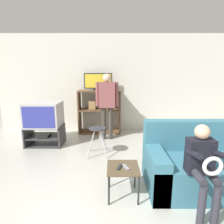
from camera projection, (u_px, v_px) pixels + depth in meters
wall_back at (115, 84)px, 5.13m from camera, size 6.40×0.06×2.60m
tv_stand at (46, 135)px, 4.24m from camera, size 0.79×0.55×0.43m
television_main at (44, 114)px, 4.15m from camera, size 0.75×0.62×0.53m
media_shelf at (100, 111)px, 5.01m from camera, size 1.11×0.42×1.15m
television_flat at (99, 82)px, 4.87m from camera, size 0.73×0.20×0.44m
folding_stool at (98, 133)px, 3.63m from camera, size 0.41×0.37×0.57m
snack_table at (123, 171)px, 2.44m from camera, size 0.41×0.41×0.41m
remote_control_black at (120, 167)px, 2.41m from camera, size 0.08×0.15×0.02m
remote_control_white at (126, 167)px, 2.40m from camera, size 0.09×0.15×0.02m
couch at (210, 166)px, 2.65m from camera, size 1.81×0.85×0.91m
person_standing_adult at (107, 100)px, 4.43m from camera, size 0.53×0.20×1.58m
person_seated_child at (203, 162)px, 2.10m from camera, size 0.33×0.43×1.04m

